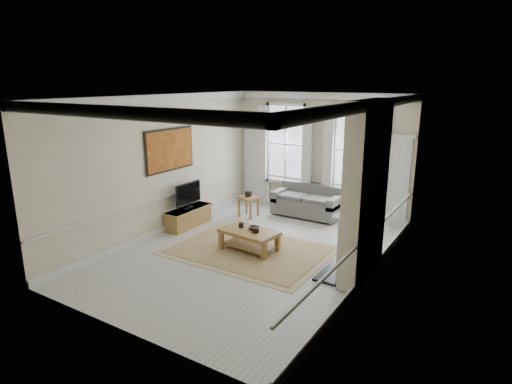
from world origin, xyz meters
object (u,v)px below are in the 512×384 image
Objects in this scene: sofa at (308,203)px; coffee_table at (249,234)px; side_table at (248,200)px; tv_stand at (189,217)px.

coffee_table is (-0.02, -3.02, 0.04)m from sofa.
side_table is 0.44× the size of coffee_table.
side_table is 0.43× the size of tv_stand.
tv_stand is at bearing -132.38° from sofa.
coffee_table is 2.31m from tv_stand.
sofa reaches higher than tv_stand.
sofa is at bearing 95.51° from coffee_table.
side_table is 1.78m from tv_stand.
sofa is at bearing 33.76° from side_table.
side_table is 2.50m from coffee_table.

